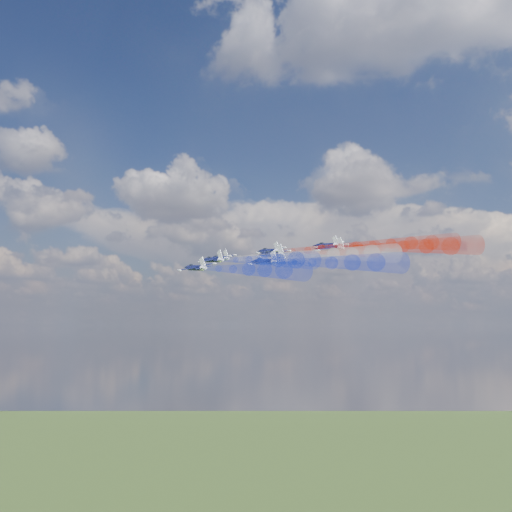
% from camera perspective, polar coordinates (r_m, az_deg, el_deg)
% --- Properties ---
extents(jet_lead, '(17.56, 17.19, 7.29)m').
position_cam_1_polar(jet_lead, '(196.23, -3.51, -0.23)').
color(jet_lead, black).
extents(trail_lead, '(37.41, 29.12, 9.46)m').
position_cam_1_polar(trail_lead, '(172.79, 0.83, -0.23)').
color(trail_lead, white).
extents(jet_inner_left, '(17.56, 17.19, 7.29)m').
position_cam_1_polar(jet_inner_left, '(175.71, -4.13, -0.37)').
color(jet_inner_left, black).
extents(trail_inner_left, '(37.41, 29.12, 9.46)m').
position_cam_1_polar(trail_inner_left, '(152.19, 0.69, -0.39)').
color(trail_inner_left, '#1A30E0').
extents(jet_inner_right, '(17.56, 17.19, 7.29)m').
position_cam_1_polar(jet_inner_right, '(189.68, 1.30, 0.48)').
color(jet_inner_right, black).
extents(trail_inner_right, '(37.41, 29.12, 9.46)m').
position_cam_1_polar(trail_inner_right, '(167.61, 6.44, 0.58)').
color(trail_inner_right, red).
extents(jet_outer_left, '(17.56, 17.19, 7.29)m').
position_cam_1_polar(jet_outer_left, '(159.17, -5.85, -1.14)').
color(jet_outer_left, black).
extents(trail_outer_left, '(37.41, 29.12, 9.46)m').
position_cam_1_polar(trail_outer_left, '(135.27, -0.72, -1.30)').
color(trail_outer_left, '#1A30E0').
extents(jet_center_third, '(17.56, 17.19, 7.29)m').
position_cam_1_polar(jet_center_third, '(170.15, 1.57, 0.14)').
color(jet_center_third, black).
extents(trail_center_third, '(37.41, 29.12, 9.46)m').
position_cam_1_polar(trail_center_third, '(148.25, 7.43, 0.21)').
color(trail_center_third, white).
extents(jet_outer_right, '(17.56, 17.19, 7.29)m').
position_cam_1_polar(jet_outer_right, '(183.52, 6.83, 1.01)').
color(jet_outer_right, black).
extents(trail_outer_right, '(37.41, 29.12, 9.46)m').
position_cam_1_polar(trail_outer_right, '(163.23, 12.86, 1.18)').
color(trail_outer_right, red).
extents(jet_rear_left, '(17.56, 17.19, 7.29)m').
position_cam_1_polar(jet_rear_left, '(154.75, 0.87, -0.56)').
color(jet_rear_left, black).
extents(trail_rear_left, '(37.41, 29.12, 9.46)m').
position_cam_1_polar(trail_rear_left, '(132.72, 7.29, -0.60)').
color(trail_rear_left, '#1A30E0').
extents(jet_rear_right, '(17.56, 17.19, 7.29)m').
position_cam_1_polar(jet_rear_right, '(165.64, 7.15, 0.74)').
color(jet_rear_right, black).
extents(trail_rear_right, '(37.41, 29.12, 9.46)m').
position_cam_1_polar(trail_rear_right, '(145.57, 13.96, 0.88)').
color(trail_rear_right, red).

